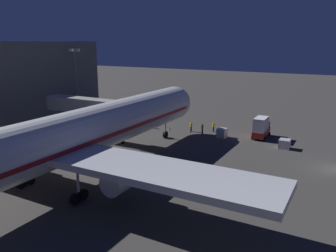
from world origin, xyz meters
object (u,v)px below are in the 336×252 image
Objects in this scene: airliner_at_gate at (49,144)px; baggage_container_mid_row at (285,144)px; ground_crew_under_port_wing at (202,128)px; traffic_cone_nose_starboard at (169,128)px; jet_bridge at (96,107)px; ground_crew_marshaller_fwd at (214,126)px; ops_van at (261,127)px; traffic_cone_nose_port at (190,131)px; ground_crew_by_belt_loader at (191,126)px; baggage_container_near_belt at (222,133)px; apron_floodlight_mast at (76,78)px.

airliner_at_gate is 36.63× the size of baggage_container_mid_row.
traffic_cone_nose_starboard is at bearing 2.16° from ground_crew_under_port_wing.
ground_crew_marshaller_fwd is at bearing -137.24° from jet_bridge.
ground_crew_under_port_wing is 6.88m from traffic_cone_nose_starboard.
airliner_at_gate is at bearing 56.57° from baggage_container_mid_row.
traffic_cone_nose_port is at bearing 12.22° from ops_van.
baggage_container_near_belt is at bearing 170.49° from ground_crew_by_belt_loader.
baggage_container_mid_row reaches higher than traffic_cone_nose_port.
ground_crew_under_port_wing is at bearing 167.63° from ground_crew_by_belt_loader.
traffic_cone_nose_starboard is (4.40, 0.00, 0.00)m from traffic_cone_nose_port.
airliner_at_gate is at bearing 94.00° from traffic_cone_nose_starboard.
ops_van reaches higher than ground_crew_under_port_wing.
baggage_container_mid_row is at bearing 173.13° from baggage_container_near_belt.
ground_crew_marshaller_fwd is at bearing -155.65° from ground_crew_by_belt_loader.
ground_crew_marshaller_fwd is 3.46× the size of traffic_cone_nose_port.
ops_van reaches higher than traffic_cone_nose_starboard.
airliner_at_gate reaches higher than traffic_cone_nose_port.
apron_floodlight_mast is (25.50, -31.15, 3.25)m from airliner_at_gate.
airliner_at_gate reaches higher than baggage_container_near_belt.
jet_bridge is 18.27m from ground_crew_by_belt_loader.
ground_crew_marshaller_fwd is at bearing -145.41° from traffic_cone_nose_port.
jet_bridge is at bearing 30.92° from ops_van.
apron_floodlight_mast is 24.88m from traffic_cone_nose_starboard.
airliner_at_gate is 32.77m from baggage_container_near_belt.
ground_crew_marshaller_fwd is 8.56m from traffic_cone_nose_starboard.
ops_van is 13.04m from traffic_cone_nose_port.
ops_van is 2.82× the size of ground_crew_marshaller_fwd.
baggage_container_near_belt is at bearing -6.87° from baggage_container_mid_row.
ops_van is at bearing -178.92° from ground_crew_marshaller_fwd.
jet_bridge is at bearing 42.76° from ground_crew_marshaller_fwd.
ops_van is 12.95m from ground_crew_by_belt_loader.
traffic_cone_nose_starboard is (-23.30, -0.35, -8.71)m from apron_floodlight_mast.
airliner_at_gate is 3.65× the size of jet_bridge.
airliner_at_gate is 32.72m from ground_crew_by_belt_loader.
ground_crew_marshaller_fwd is 4.59m from traffic_cone_nose_port.
ground_crew_by_belt_loader is (-27.56, -1.17, -7.93)m from apron_floodlight_mast.
jet_bridge is (9.94, -19.39, 0.07)m from airliner_at_gate.
ground_crew_by_belt_loader reaches higher than baggage_container_mid_row.
baggage_container_mid_row is (-19.73, -29.88, -5.00)m from airliner_at_gate.
traffic_cone_nose_port is (17.53, -1.62, -0.46)m from baggage_container_mid_row.
baggage_container_mid_row is 21.99m from traffic_cone_nose_starboard.
airliner_at_gate reaches higher than ground_crew_under_port_wing.
baggage_container_near_belt is 10.87m from traffic_cone_nose_starboard.
traffic_cone_nose_starboard is at bearing 9.13° from ops_van.
airliner_at_gate is at bearing 86.00° from traffic_cone_nose_port.
ground_crew_marshaller_fwd is at bearing 1.08° from ops_van.
ground_crew_under_port_wing is at bearing -173.95° from traffic_cone_nose_port.
ground_crew_under_port_wing is (1.29, 2.31, -0.03)m from ground_crew_marshaller_fwd.
jet_bridge reaches higher than traffic_cone_nose_starboard.
ops_van is at bearing -113.44° from airliner_at_gate.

